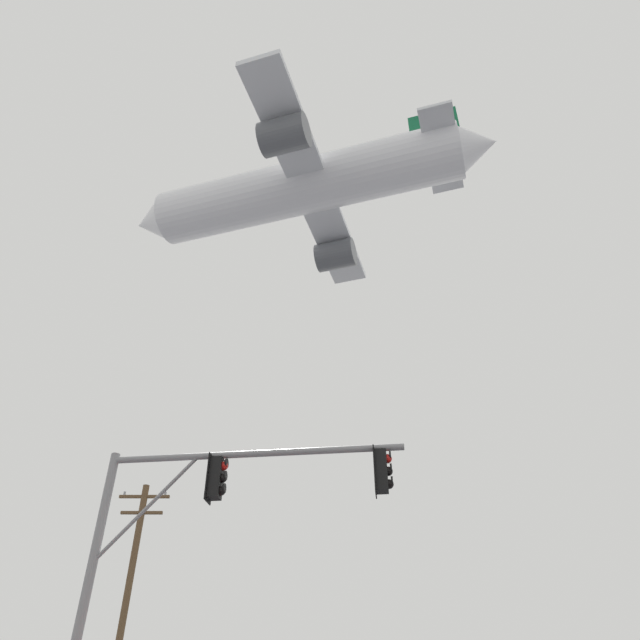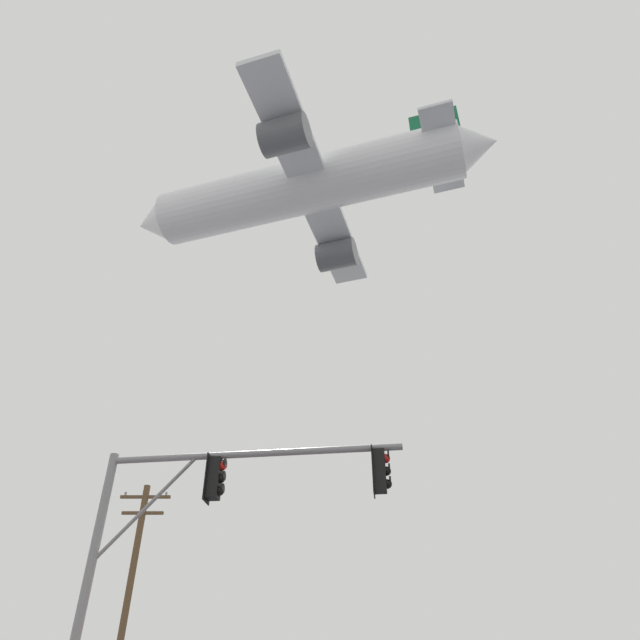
{
  "view_description": "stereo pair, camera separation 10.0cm",
  "coord_description": "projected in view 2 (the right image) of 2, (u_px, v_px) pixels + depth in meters",
  "views": [
    {
      "loc": [
        -0.85,
        -6.22,
        1.62
      ],
      "look_at": [
        -0.74,
        14.36,
        16.01
      ],
      "focal_mm": 32.39,
      "sensor_mm": 36.0,
      "label": 1
    },
    {
      "loc": [
        -0.75,
        -6.22,
        1.62
      ],
      "look_at": [
        -0.74,
        14.36,
        16.01
      ],
      "focal_mm": 32.39,
      "sensor_mm": 36.0,
      "label": 2
    }
  ],
  "objects": [
    {
      "name": "signal_pole_near",
      "position": [
        200.0,
        524.0,
        12.14
      ],
      "size": [
        6.66,
        1.08,
        6.7
      ],
      "color": "gray",
      "rests_on": "ground"
    },
    {
      "name": "utility_pole",
      "position": [
        126.0,
        605.0,
        22.89
      ],
      "size": [
        2.2,
        0.28,
        10.27
      ],
      "color": "brown",
      "rests_on": "ground"
    },
    {
      "name": "airplane",
      "position": [
        305.0,
        188.0,
        47.11
      ],
      "size": [
        30.55,
        23.6,
        8.44
      ],
      "color": "white"
    }
  ]
}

